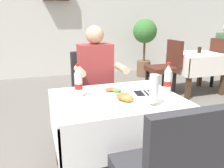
# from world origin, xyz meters

# --- Properties ---
(back_wall) EXTENTS (11.00, 0.12, 2.76)m
(back_wall) POSITION_xyz_m (0.00, 4.04, 1.38)
(back_wall) COLOR silver
(back_wall) RESTS_ON ground
(main_dining_table) EXTENTS (1.01, 0.77, 0.72)m
(main_dining_table) POSITION_xyz_m (-0.08, 0.07, 0.54)
(main_dining_table) COLOR white
(main_dining_table) RESTS_ON ground
(chair_far_diner_seat) EXTENTS (0.44, 0.50, 0.97)m
(chair_far_diner_seat) POSITION_xyz_m (-0.08, 0.84, 0.55)
(chair_far_diner_seat) COLOR #2D2D33
(chair_far_diner_seat) RESTS_ON ground
(seated_diner_far) EXTENTS (0.50, 0.46, 1.26)m
(seated_diner_far) POSITION_xyz_m (-0.06, 0.74, 0.71)
(seated_diner_far) COLOR #282D42
(seated_diner_far) RESTS_ON ground
(plate_near_camera) EXTENTS (0.25, 0.25, 0.07)m
(plate_near_camera) POSITION_xyz_m (-0.06, -0.06, 0.75)
(plate_near_camera) COLOR white
(plate_near_camera) RESTS_ON main_dining_table
(plate_far_diner) EXTENTS (0.25, 0.25, 0.04)m
(plate_far_diner) POSITION_xyz_m (-0.08, 0.18, 0.74)
(plate_far_diner) COLOR white
(plate_far_diner) RESTS_ON main_dining_table
(beer_glass_left) EXTENTS (0.07, 0.07, 0.23)m
(beer_glass_left) POSITION_xyz_m (0.10, -0.21, 0.85)
(beer_glass_left) COLOR white
(beer_glass_left) RESTS_ON main_dining_table
(cola_bottle_primary) EXTENTS (0.06, 0.06, 0.27)m
(cola_bottle_primary) POSITION_xyz_m (-0.36, 0.16, 0.84)
(cola_bottle_primary) COLOR silver
(cola_bottle_primary) RESTS_ON main_dining_table
(cola_bottle_secondary) EXTENTS (0.06, 0.06, 0.26)m
(cola_bottle_secondary) POSITION_xyz_m (0.35, 0.01, 0.84)
(cola_bottle_secondary) COLOR silver
(cola_bottle_secondary) RESTS_ON main_dining_table
(napkin_cutlery_set) EXTENTS (0.19, 0.20, 0.01)m
(napkin_cutlery_set) POSITION_xyz_m (0.18, 0.07, 0.73)
(napkin_cutlery_set) COLOR black
(napkin_cutlery_set) RESTS_ON main_dining_table
(background_dining_table) EXTENTS (0.85, 0.73, 0.72)m
(background_dining_table) POSITION_xyz_m (2.10, 1.85, 0.53)
(background_dining_table) COLOR white
(background_dining_table) RESTS_ON ground
(background_chair_left) EXTENTS (0.50, 0.44, 0.97)m
(background_chair_left) POSITION_xyz_m (1.47, 1.85, 0.55)
(background_chair_left) COLOR #4C2319
(background_chair_left) RESTS_ON ground
(background_chair_right) EXTENTS (0.50, 0.44, 0.97)m
(background_chair_right) POSITION_xyz_m (2.73, 1.85, 0.55)
(background_chair_right) COLOR #4C2319
(background_chair_right) RESTS_ON ground
(background_table_tumbler) EXTENTS (0.06, 0.06, 0.11)m
(background_table_tumbler) POSITION_xyz_m (2.17, 1.89, 0.78)
(background_table_tumbler) COLOR black
(background_table_tumbler) RESTS_ON background_dining_table
(potted_plant_corner) EXTENTS (0.54, 0.54, 1.32)m
(potted_plant_corner) POSITION_xyz_m (1.76, 3.28, 0.88)
(potted_plant_corner) COLOR brown
(potted_plant_corner) RESTS_ON ground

